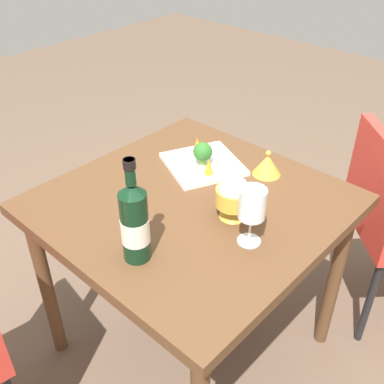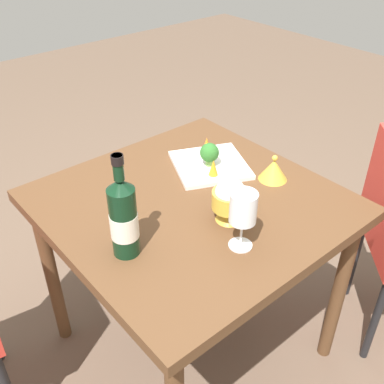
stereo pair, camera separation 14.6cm
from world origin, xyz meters
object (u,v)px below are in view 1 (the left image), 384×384
object	(u,v)px
wine_bottle	(135,222)
wine_glass	(252,205)
broccoli_floret	(203,152)
serving_plate	(203,164)
carrot_garnish_left	(197,145)
rice_bowl	(234,197)
rice_bowl_lid	(267,165)
carrot_garnish_right	(209,166)

from	to	relation	value
wine_bottle	wine_glass	distance (m)	0.32
wine_bottle	broccoli_floret	bearing A→B (deg)	110.84
serving_plate	carrot_garnish_left	distance (m)	0.09
wine_bottle	carrot_garnish_left	distance (m)	0.58
rice_bowl	rice_bowl_lid	distance (m)	0.28
wine_glass	rice_bowl_lid	distance (m)	0.39
carrot_garnish_right	wine_glass	bearing A→B (deg)	-29.95
serving_plate	broccoli_floret	world-z (taller)	broccoli_floret
serving_plate	carrot_garnish_right	bearing A→B (deg)	-34.70
wine_bottle	rice_bowl	size ratio (longest dim) A/B	2.18
rice_bowl_lid	serving_plate	xyz separation A→B (m)	(-0.20, -0.11, -0.03)
rice_bowl	serving_plate	xyz separation A→B (m)	(-0.27, 0.16, -0.07)
rice_bowl	broccoli_floret	xyz separation A→B (m)	(-0.26, 0.15, -0.01)
serving_plate	carrot_garnish_left	world-z (taller)	carrot_garnish_left
rice_bowl	carrot_garnish_right	world-z (taller)	rice_bowl
rice_bowl	wine_glass	bearing A→B (deg)	-29.28
rice_bowl	carrot_garnish_left	size ratio (longest dim) A/B	2.28
rice_bowl_lid	broccoli_floret	xyz separation A→B (m)	(-0.19, -0.12, 0.03)
wine_bottle	carrot_garnish_left	size ratio (longest dim) A/B	4.98
wine_bottle	carrot_garnish_right	world-z (taller)	wine_bottle
rice_bowl	serving_plate	bearing A→B (deg)	148.57
rice_bowl_lid	carrot_garnish_left	bearing A→B (deg)	-164.86
rice_bowl_lid	broccoli_floret	distance (m)	0.23
wine_glass	rice_bowl	distance (m)	0.14
wine_glass	serving_plate	xyz separation A→B (m)	(-0.37, 0.22, -0.12)
wine_bottle	broccoli_floret	world-z (taller)	wine_bottle
rice_bowl	carrot_garnish_right	bearing A→B (deg)	149.69
broccoli_floret	carrot_garnish_left	bearing A→B (deg)	144.34
rice_bowl_lid	carrot_garnish_right	xyz separation A→B (m)	(-0.13, -0.16, 0.01)
carrot_garnish_right	serving_plate	bearing A→B (deg)	145.30
rice_bowl_lid	carrot_garnish_left	xyz separation A→B (m)	(-0.26, -0.07, 0.01)
broccoli_floret	carrot_garnish_left	size ratio (longest dim) A/B	1.38
rice_bowl	rice_bowl_lid	world-z (taller)	rice_bowl
broccoli_floret	carrot_garnish_left	xyz separation A→B (m)	(-0.07, 0.05, -0.02)
wine_bottle	rice_bowl_lid	bearing A→B (deg)	88.85
broccoli_floret	carrot_garnish_right	xyz separation A→B (m)	(0.06, -0.03, -0.02)
rice_bowl	rice_bowl_lid	xyz separation A→B (m)	(-0.07, 0.27, -0.04)
carrot_garnish_right	rice_bowl	bearing A→B (deg)	-30.31
wine_bottle	wine_glass	bearing A→B (deg)	54.22
rice_bowl_lid	broccoli_floret	size ratio (longest dim) A/B	1.17
wine_glass	wine_bottle	bearing A→B (deg)	-125.78
serving_plate	wine_glass	bearing A→B (deg)	-30.81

